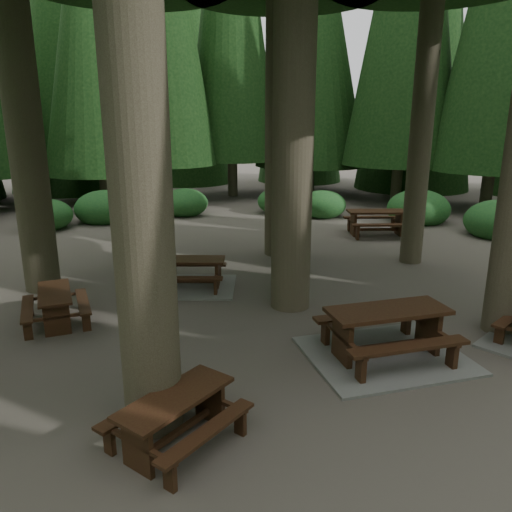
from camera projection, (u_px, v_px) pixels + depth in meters
name	position (u px, v px, depth m)	size (l,w,h in m)	color
ground	(260.00, 314.00, 10.47)	(80.00, 80.00, 0.00)	#4F4640
picnic_table_a	(386.00, 340.00, 8.53)	(2.85, 2.45, 0.89)	gray
picnic_table_b	(55.00, 302.00, 9.90)	(1.26, 1.56, 0.67)	#381811
picnic_table_c	(190.00, 278.00, 12.01)	(2.68, 2.48, 0.73)	gray
picnic_table_d	(376.00, 219.00, 17.26)	(2.42, 2.19, 0.86)	#381811
picnic_table_e	(176.00, 412.00, 6.22)	(2.00, 1.90, 0.68)	#381811
shrub_ring	(276.00, 281.00, 11.29)	(23.86, 24.64, 1.49)	#1F5C2A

